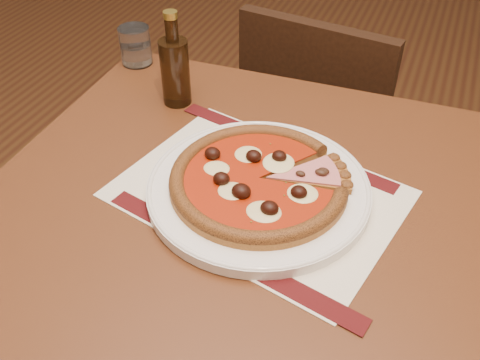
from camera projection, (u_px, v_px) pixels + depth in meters
name	position (u px, v px, depth m)	size (l,w,h in m)	color
table	(236.00, 246.00, 0.90)	(0.82, 0.82, 0.75)	brown
chair_far	(320.00, 131.00, 1.47)	(0.43, 0.43, 0.81)	black
placemat	(258.00, 194.00, 0.85)	(0.43, 0.30, 0.00)	silver
plate	(258.00, 189.00, 0.84)	(0.35, 0.35, 0.02)	white
pizza	(258.00, 179.00, 0.83)	(0.28, 0.28, 0.04)	#AA6B29
ham_slice	(315.00, 170.00, 0.85)	(0.13, 0.10, 0.02)	#AA6B29
water_glass	(135.00, 46.00, 1.15)	(0.07, 0.07, 0.08)	white
bottle	(175.00, 69.00, 1.01)	(0.06, 0.06, 0.18)	black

